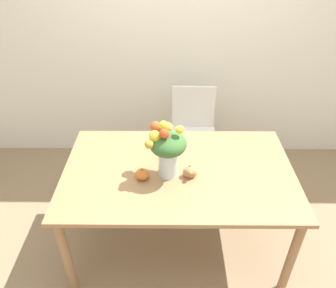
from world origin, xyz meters
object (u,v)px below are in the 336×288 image
Objects in this scene: pumpkin at (142,174)px; turkey_figurine at (190,171)px; flower_vase at (167,149)px; dining_chair_near_window at (193,133)px.

turkey_figurine is (0.31, 0.04, 0.00)m from pumpkin.
flower_vase is 1.03m from dining_chair_near_window.
pumpkin is 0.10× the size of dining_chair_near_window.
dining_chair_near_window is at bearing 67.15° from pumpkin.
flower_vase is 4.48× the size of pumpkin.
flower_vase is 0.46× the size of dining_chair_near_window.
flower_vase reaches higher than turkey_figurine.
pumpkin is (-0.16, -0.05, -0.17)m from flower_vase.
turkey_figurine is at bearing -93.49° from dining_chair_near_window.
dining_chair_near_window reaches higher than pumpkin.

